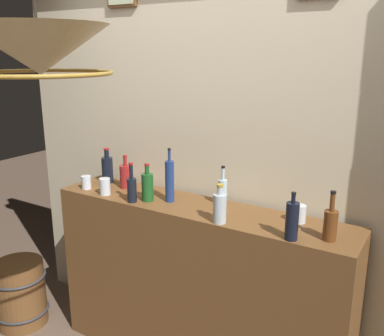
{
  "coord_description": "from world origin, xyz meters",
  "views": [
    {
      "loc": [
        1.24,
        -1.23,
        1.99
      ],
      "look_at": [
        0.0,
        0.77,
        1.35
      ],
      "focal_mm": 39.85,
      "sensor_mm": 36.0,
      "label": 1
    }
  ],
  "objects_px": {
    "liquor_bottle_brandy": "(132,188)",
    "glass_tumbler_shot": "(105,186)",
    "liquor_bottle_rum": "(107,169)",
    "liquor_bottle_vermouth": "(126,176)",
    "wooden_barrel": "(20,293)",
    "glass_tumbler_rocks": "(86,182)",
    "liquor_bottle_rye": "(148,186)",
    "liquor_bottle_bourbon": "(220,207)",
    "liquor_bottle_whiskey": "(292,221)",
    "glass_tumbler_highball": "(299,214)",
    "liquor_bottle_port": "(223,191)",
    "liquor_bottle_scotch": "(170,181)",
    "liquor_bottle_amaro": "(330,224)",
    "pendant_lamp": "(39,51)"
  },
  "relations": [
    {
      "from": "liquor_bottle_rye",
      "to": "pendant_lamp",
      "type": "bearing_deg",
      "value": -77.17
    },
    {
      "from": "liquor_bottle_scotch",
      "to": "glass_tumbler_highball",
      "type": "height_order",
      "value": "liquor_bottle_scotch"
    },
    {
      "from": "liquor_bottle_vermouth",
      "to": "liquor_bottle_rye",
      "type": "relative_size",
      "value": 0.96
    },
    {
      "from": "liquor_bottle_amaro",
      "to": "liquor_bottle_bourbon",
      "type": "xyz_separation_m",
      "value": [
        -0.56,
        -0.09,
        0.0
      ]
    },
    {
      "from": "liquor_bottle_amaro",
      "to": "liquor_bottle_brandy",
      "type": "height_order",
      "value": "liquor_bottle_amaro"
    },
    {
      "from": "liquor_bottle_vermouth",
      "to": "glass_tumbler_shot",
      "type": "xyz_separation_m",
      "value": [
        -0.02,
        -0.18,
        -0.03
      ]
    },
    {
      "from": "glass_tumbler_shot",
      "to": "liquor_bottle_rye",
      "type": "bearing_deg",
      "value": 9.52
    },
    {
      "from": "liquor_bottle_vermouth",
      "to": "wooden_barrel",
      "type": "distance_m",
      "value": 1.26
    },
    {
      "from": "liquor_bottle_rum",
      "to": "pendant_lamp",
      "type": "relative_size",
      "value": 0.42
    },
    {
      "from": "liquor_bottle_port",
      "to": "liquor_bottle_rye",
      "type": "bearing_deg",
      "value": -157.86
    },
    {
      "from": "liquor_bottle_rum",
      "to": "liquor_bottle_rye",
      "type": "relative_size",
      "value": 1.05
    },
    {
      "from": "liquor_bottle_amaro",
      "to": "liquor_bottle_whiskey",
      "type": "bearing_deg",
      "value": -150.73
    },
    {
      "from": "liquor_bottle_bourbon",
      "to": "liquor_bottle_rye",
      "type": "bearing_deg",
      "value": 171.82
    },
    {
      "from": "liquor_bottle_port",
      "to": "liquor_bottle_scotch",
      "type": "xyz_separation_m",
      "value": [
        -0.31,
        -0.11,
        0.05
      ]
    },
    {
      "from": "liquor_bottle_brandy",
      "to": "glass_tumbler_shot",
      "type": "distance_m",
      "value": 0.24
    },
    {
      "from": "glass_tumbler_rocks",
      "to": "glass_tumbler_shot",
      "type": "bearing_deg",
      "value": -7.3
    },
    {
      "from": "liquor_bottle_rum",
      "to": "wooden_barrel",
      "type": "height_order",
      "value": "liquor_bottle_rum"
    },
    {
      "from": "liquor_bottle_rye",
      "to": "glass_tumbler_shot",
      "type": "xyz_separation_m",
      "value": [
        -0.31,
        -0.05,
        -0.04
      ]
    },
    {
      "from": "liquor_bottle_rum",
      "to": "glass_tumbler_rocks",
      "type": "relative_size",
      "value": 2.8
    },
    {
      "from": "glass_tumbler_rocks",
      "to": "glass_tumbler_shot",
      "type": "height_order",
      "value": "glass_tumbler_shot"
    },
    {
      "from": "liquor_bottle_scotch",
      "to": "glass_tumbler_shot",
      "type": "relative_size",
      "value": 3.1
    },
    {
      "from": "glass_tumbler_rocks",
      "to": "liquor_bottle_vermouth",
      "type": "bearing_deg",
      "value": 37.07
    },
    {
      "from": "liquor_bottle_whiskey",
      "to": "liquor_bottle_bourbon",
      "type": "xyz_separation_m",
      "value": [
        -0.4,
        0.01,
        -0.01
      ]
    },
    {
      "from": "liquor_bottle_port",
      "to": "wooden_barrel",
      "type": "relative_size",
      "value": 0.49
    },
    {
      "from": "liquor_bottle_brandy",
      "to": "glass_tumbler_highball",
      "type": "xyz_separation_m",
      "value": [
        0.98,
        0.22,
        -0.04
      ]
    },
    {
      "from": "liquor_bottle_amaro",
      "to": "liquor_bottle_rye",
      "type": "xyz_separation_m",
      "value": [
        -1.11,
        -0.01,
        0.01
      ]
    },
    {
      "from": "liquor_bottle_bourbon",
      "to": "liquor_bottle_rye",
      "type": "distance_m",
      "value": 0.55
    },
    {
      "from": "liquor_bottle_vermouth",
      "to": "pendant_lamp",
      "type": "bearing_deg",
      "value": -64.4
    },
    {
      "from": "glass_tumbler_highball",
      "to": "pendant_lamp",
      "type": "distance_m",
      "value": 1.52
    },
    {
      "from": "liquor_bottle_whiskey",
      "to": "wooden_barrel",
      "type": "relative_size",
      "value": 0.49
    },
    {
      "from": "liquor_bottle_vermouth",
      "to": "glass_tumbler_rocks",
      "type": "xyz_separation_m",
      "value": [
        -0.21,
        -0.16,
        -0.04
      ]
    },
    {
      "from": "liquor_bottle_rum",
      "to": "glass_tumbler_shot",
      "type": "distance_m",
      "value": 0.27
    },
    {
      "from": "liquor_bottle_rum",
      "to": "liquor_bottle_bourbon",
      "type": "distance_m",
      "value": 1.05
    },
    {
      "from": "liquor_bottle_rum",
      "to": "pendant_lamp",
      "type": "xyz_separation_m",
      "value": [
        0.68,
        -1.05,
        0.8
      ]
    },
    {
      "from": "glass_tumbler_rocks",
      "to": "glass_tumbler_highball",
      "type": "distance_m",
      "value": 1.42
    },
    {
      "from": "liquor_bottle_brandy",
      "to": "wooden_barrel",
      "type": "height_order",
      "value": "liquor_bottle_brandy"
    },
    {
      "from": "liquor_bottle_port",
      "to": "liquor_bottle_brandy",
      "type": "xyz_separation_m",
      "value": [
        -0.5,
        -0.24,
        -0.0
      ]
    },
    {
      "from": "liquor_bottle_vermouth",
      "to": "liquor_bottle_brandy",
      "type": "distance_m",
      "value": 0.3
    },
    {
      "from": "liquor_bottle_brandy",
      "to": "pendant_lamp",
      "type": "xyz_separation_m",
      "value": [
        0.27,
        -0.82,
        0.81
      ]
    },
    {
      "from": "liquor_bottle_vermouth",
      "to": "liquor_bottle_rye",
      "type": "xyz_separation_m",
      "value": [
        0.29,
        -0.13,
        0.01
      ]
    },
    {
      "from": "liquor_bottle_bourbon",
      "to": "glass_tumbler_rocks",
      "type": "distance_m",
      "value": 1.05
    },
    {
      "from": "liquor_bottle_whiskey",
      "to": "glass_tumbler_highball",
      "type": "height_order",
      "value": "liquor_bottle_whiskey"
    },
    {
      "from": "glass_tumbler_shot",
      "to": "liquor_bottle_brandy",
      "type": "bearing_deg",
      "value": -4.09
    },
    {
      "from": "liquor_bottle_port",
      "to": "liquor_bottle_rum",
      "type": "bearing_deg",
      "value": -178.99
    },
    {
      "from": "liquor_bottle_brandy",
      "to": "glass_tumbler_shot",
      "type": "height_order",
      "value": "liquor_bottle_brandy"
    },
    {
      "from": "liquor_bottle_rum",
      "to": "liquor_bottle_vermouth",
      "type": "distance_m",
      "value": 0.19
    },
    {
      "from": "liquor_bottle_brandy",
      "to": "liquor_bottle_vermouth",
      "type": "bearing_deg",
      "value": 137.39
    },
    {
      "from": "liquor_bottle_amaro",
      "to": "liquor_bottle_rum",
      "type": "distance_m",
      "value": 1.6
    },
    {
      "from": "liquor_bottle_bourbon",
      "to": "wooden_barrel",
      "type": "distance_m",
      "value": 1.85
    },
    {
      "from": "liquor_bottle_amaro",
      "to": "glass_tumbler_rocks",
      "type": "relative_size",
      "value": 2.85
    }
  ]
}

